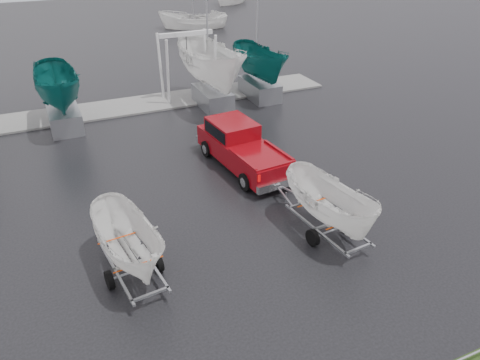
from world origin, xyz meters
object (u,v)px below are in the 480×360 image
(trailer_hitched, at_px, (334,169))
(boat_hoist, at_px, (187,56))
(trailer_parked, at_px, (123,205))
(pickup_truck, at_px, (240,145))

(trailer_hitched, bearing_deg, boat_hoist, 83.86)
(trailer_parked, bearing_deg, boat_hoist, 58.71)
(pickup_truck, relative_size, boat_hoist, 1.44)
(pickup_truck, bearing_deg, boat_hoist, 79.83)
(trailer_parked, relative_size, boat_hoist, 1.18)
(pickup_truck, xyz_separation_m, trailer_parked, (-6.27, -5.64, 1.64))
(trailer_hitched, xyz_separation_m, boat_hoist, (0.23, 16.02, -0.02))
(trailer_parked, distance_m, boat_hoist, 16.88)
(trailer_hitched, relative_size, boat_hoist, 1.20)
(pickup_truck, height_order, trailer_hitched, trailer_hitched)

